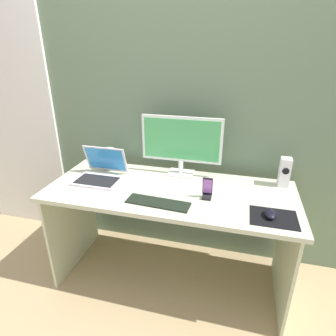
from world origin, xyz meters
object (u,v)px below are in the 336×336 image
Objects in this scene: laptop at (100,173)px; mouse at (270,214)px; fishbowl at (110,158)px; monitor at (181,143)px; speaker_right at (285,172)px; keyboard_external at (158,203)px; phone_in_dock at (207,191)px.

laptop is 1.13m from mouse.
mouse is at bearing -19.54° from fishbowl.
fishbowl is (-0.54, -0.02, -0.16)m from monitor.
fishbowl is at bearing 156.45° from mouse.
speaker_right is 0.51× the size of keyboard_external.
speaker_right is 0.62× the size of laptop.
phone_in_dock is (0.23, -0.30, -0.19)m from monitor.
speaker_right is 1.23m from fishbowl.
speaker_right reaches higher than keyboard_external.
laptop reaches higher than speaker_right.
monitor reaches higher than laptop.
laptop is at bearing -84.43° from fishbowl.
keyboard_external is at bearing 177.40° from mouse.
fishbowl is 0.82m from phone_in_dock.
monitor reaches higher than speaker_right.
speaker_right is at bearing 34.04° from keyboard_external.
phone_in_dock reaches higher than mouse.
fishbowl is 0.44× the size of keyboard_external.
monitor is at bearing 2.62° from fishbowl.
keyboard_external is at bearing -95.31° from monitor.
speaker_right is 0.44m from mouse.
laptop is at bearing 165.71° from mouse.
mouse is at bearing -10.28° from laptop.
monitor reaches higher than keyboard_external.
mouse is at bearing -35.88° from monitor.
mouse reaches higher than keyboard_external.
mouse is 0.38m from phone_in_dock.
phone_in_dock is at bearing 30.49° from keyboard_external.
monitor reaches higher than phone_in_dock.
fishbowl is 1.69× the size of mouse.
monitor is 4.07× the size of phone_in_dock.
fishbowl is 1.22× the size of phone_in_dock.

